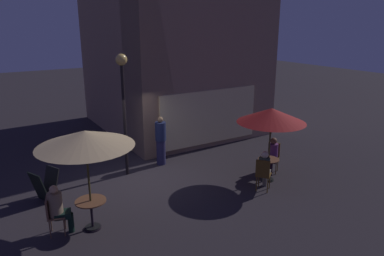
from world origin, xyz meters
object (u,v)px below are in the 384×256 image
at_px(cafe_chair_2, 263,172).
at_px(street_lamp_near_corner, 123,88).
at_px(patron_seated_0, 58,207).
at_px(patio_umbrella_0, 85,139).
at_px(patio_umbrella_1, 271,116).
at_px(patron_standing_3, 161,141).
at_px(cafe_chair_0, 52,213).
at_px(cafe_chair_1, 273,155).
at_px(patron_seated_2, 264,167).
at_px(menu_sandwich_board, 45,185).
at_px(cafe_table_1, 268,166).
at_px(patron_seated_1, 273,153).
at_px(cafe_table_0, 91,208).

bearing_deg(cafe_chair_2, street_lamp_near_corner, 95.43).
relative_size(cafe_chair_2, patron_seated_0, 0.81).
bearing_deg(patio_umbrella_0, patio_umbrella_1, -1.31).
height_order(patron_seated_0, patron_standing_3, patron_standing_3).
xyz_separation_m(street_lamp_near_corner, patio_umbrella_1, (3.61, -2.76, -0.77)).
height_order(patio_umbrella_0, patio_umbrella_1, patio_umbrella_0).
relative_size(cafe_chair_0, patron_standing_3, 0.55).
xyz_separation_m(cafe_chair_1, patron_seated_2, (-1.21, -0.87, 0.11)).
distance_m(cafe_chair_0, cafe_chair_2, 5.79).
bearing_deg(street_lamp_near_corner, cafe_chair_1, -28.40).
bearing_deg(cafe_chair_2, menu_sandwich_board, 117.10).
xyz_separation_m(street_lamp_near_corner, cafe_chair_0, (-2.80, -2.41, -2.31)).
xyz_separation_m(cafe_chair_0, cafe_chair_2, (5.73, -0.86, 0.03)).
xyz_separation_m(patio_umbrella_1, patron_seated_0, (-6.27, 0.32, -1.41)).
distance_m(cafe_table_1, patron_seated_1, 0.67).
relative_size(patio_umbrella_0, patron_standing_3, 1.45).
height_order(patio_umbrella_1, patron_standing_3, patio_umbrella_1).
distance_m(cafe_chair_1, patron_seated_0, 6.92).
bearing_deg(cafe_table_1, cafe_chair_1, 35.40).
bearing_deg(patron_standing_3, cafe_chair_2, 179.68).
bearing_deg(patron_seated_0, cafe_chair_0, -180.00).
xyz_separation_m(street_lamp_near_corner, patron_seated_2, (3.05, -3.17, -2.18)).
relative_size(patio_umbrella_0, cafe_chair_2, 2.48).
distance_m(cafe_chair_2, patron_seated_2, 0.18).
height_order(cafe_table_0, patron_seated_1, patron_seated_1).
relative_size(cafe_chair_0, patron_seated_0, 0.76).
distance_m(menu_sandwich_board, cafe_table_0, 2.23).
xyz_separation_m(cafe_table_0, cafe_chair_2, (4.88, -0.63, 0.05)).
height_order(patron_seated_1, patron_seated_2, patron_seated_2).
bearing_deg(patron_standing_3, patron_seated_0, 98.86).
distance_m(menu_sandwich_board, patron_seated_2, 6.27).
height_order(menu_sandwich_board, patron_seated_2, patron_seated_2).
relative_size(cafe_table_0, patio_umbrella_0, 0.30).
distance_m(patio_umbrella_0, patron_seated_1, 6.30).
distance_m(cafe_table_0, patio_umbrella_1, 5.77).
height_order(patio_umbrella_0, cafe_chair_1, patio_umbrella_0).
height_order(cafe_chair_1, patron_seated_0, patron_seated_0).
bearing_deg(patio_umbrella_1, cafe_chair_1, 35.40).
relative_size(cafe_chair_1, patron_standing_3, 0.57).
bearing_deg(cafe_chair_2, patron_standing_3, 77.83).
bearing_deg(patron_seated_1, menu_sandwich_board, -50.99).
relative_size(patio_umbrella_1, patron_seated_1, 1.95).
bearing_deg(patron_seated_0, cafe_chair_2, 6.73).
xyz_separation_m(menu_sandwich_board, cafe_chair_0, (-0.18, -1.90, 0.11)).
bearing_deg(patio_umbrella_1, patio_umbrella_0, 178.69).
distance_m(street_lamp_near_corner, cafe_table_1, 5.13).
bearing_deg(street_lamp_near_corner, patron_seated_2, -46.14).
bearing_deg(cafe_chair_2, patron_seated_0, 135.19).
bearing_deg(cafe_table_0, street_lamp_near_corner, 53.45).
bearing_deg(patron_seated_0, cafe_table_0, -0.00).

